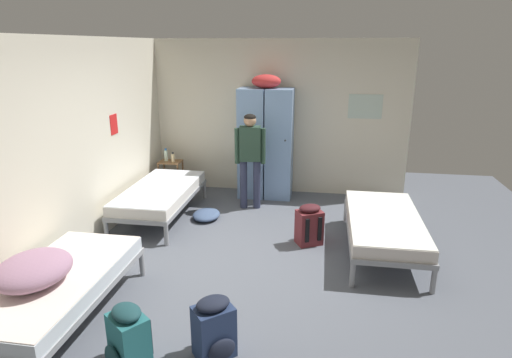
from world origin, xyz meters
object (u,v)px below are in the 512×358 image
shelf_unit (171,173)px  bed_left_front (57,285)px  backpack_navy (214,329)px  bedding_heap (33,270)px  bed_left_rear (160,193)px  clothes_pile_denim (206,215)px  water_bottle (166,155)px  backpack_maroon (309,225)px  locker_bank (266,141)px  bed_right (384,224)px  lotion_bottle (173,158)px  person_traveler (250,152)px  backpack_teal (128,338)px

shelf_unit → bed_left_front: 3.78m
shelf_unit → backpack_navy: bearing=-65.6°
backpack_navy → bedding_heap: bearing=176.9°
bed_left_rear → clothes_pile_denim: (0.69, 0.05, -0.32)m
water_bottle → clothes_pile_denim: size_ratio=0.45×
shelf_unit → backpack_navy: shelf_unit is taller
bedding_heap → bed_left_rear: bearing=88.0°
water_bottle → backpack_maroon: bearing=-33.7°
locker_bank → bedding_heap: (-1.53, -4.01, -0.35)m
bed_right → lotion_bottle: bearing=152.6°
bed_left_front → backpack_maroon: (2.26, 2.06, -0.12)m
bedding_heap → person_traveler: bearing=67.9°
person_traveler → clothes_pile_denim: 1.18m
bed_left_rear → lotion_bottle: (-0.18, 1.11, 0.27)m
bed_left_front → person_traveler: bearing=68.5°
bedding_heap → backpack_navy: (1.67, -0.09, -0.36)m
bed_left_front → backpack_navy: 1.59m
bed_left_front → backpack_navy: backpack_navy is taller
shelf_unit → backpack_maroon: (2.51, -1.71, -0.09)m
backpack_maroon → backpack_navy: same height
bed_right → lotion_bottle: 3.81m
water_bottle → lotion_bottle: water_bottle is taller
shelf_unit → backpack_teal: size_ratio=1.04×
bed_left_rear → locker_bank: bearing=40.8°
locker_bank → bed_left_rear: size_ratio=1.09×
water_bottle → lotion_bottle: 0.16m
bedding_heap → clothes_pile_denim: size_ratio=1.46×
shelf_unit → bed_right: size_ratio=0.30×
bed_left_front → backpack_maroon: 3.06m
lotion_bottle → backpack_teal: bearing=-75.5°
bed_left_rear → backpack_teal: backpack_teal is taller
locker_bank → bed_left_front: bearing=-110.4°
clothes_pile_denim → bed_right: bearing=-15.4°
bedding_heap → shelf_unit: bearing=92.2°
bed_left_rear → bed_right: bearing=-11.4°
water_bottle → backpack_maroon: size_ratio=0.41×
bed_left_front → person_traveler: 3.51m
water_bottle → bed_right: bearing=-27.2°
bedding_heap → water_bottle: 3.94m
clothes_pile_denim → backpack_maroon: bearing=-21.0°
shelf_unit → backpack_navy: 4.40m
bed_right → backpack_teal: size_ratio=3.45×
lotion_bottle → bed_right: bearing=-27.4°
bed_left_front → bed_left_rear: size_ratio=1.00×
backpack_maroon → backpack_navy: 2.40m
shelf_unit → lotion_bottle: (0.07, -0.04, 0.30)m
person_traveler → lotion_bottle: (-1.45, 0.50, -0.27)m
bed_left_rear → backpack_maroon: (2.26, -0.56, -0.12)m
backpack_teal → backpack_navy: 0.70m
locker_bank → bed_left_rear: locker_bank is taller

